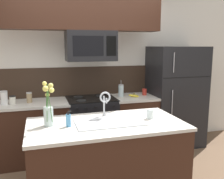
# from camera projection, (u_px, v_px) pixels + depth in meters

# --- Properties ---
(rear_partition) EXTENTS (5.20, 0.10, 2.60)m
(rear_partition) POSITION_uv_depth(u_px,v_px,m) (103.00, 71.00, 4.31)
(rear_partition) COLOR silver
(rear_partition) RESTS_ON ground
(splash_band) EXTENTS (3.40, 0.01, 0.48)m
(splash_band) POSITION_uv_depth(u_px,v_px,m) (87.00, 81.00, 4.20)
(splash_band) COLOR #332319
(splash_band) RESTS_ON rear_partition
(back_counter_left) EXTENTS (1.01, 0.65, 0.91)m
(back_counter_left) POSITION_uv_depth(u_px,v_px,m) (35.00, 132.00, 3.77)
(back_counter_left) COLOR #381E14
(back_counter_left) RESTS_ON ground
(back_counter_right) EXTENTS (0.71, 0.65, 0.91)m
(back_counter_right) POSITION_uv_depth(u_px,v_px,m) (133.00, 123.00, 4.21)
(back_counter_right) COLOR #381E14
(back_counter_right) RESTS_ON ground
(stove_range) EXTENTS (0.76, 0.64, 0.93)m
(stove_range) POSITION_uv_depth(u_px,v_px,m) (92.00, 126.00, 4.01)
(stove_range) COLOR black
(stove_range) RESTS_ON ground
(microwave) EXTENTS (0.74, 0.40, 0.45)m
(microwave) POSITION_uv_depth(u_px,v_px,m) (91.00, 46.00, 3.77)
(microwave) COLOR black
(upper_cabinet_band) EXTENTS (2.42, 0.34, 0.60)m
(upper_cabinet_band) POSITION_uv_depth(u_px,v_px,m) (80.00, 9.00, 3.61)
(upper_cabinet_band) COLOR #381E14
(refrigerator) EXTENTS (0.89, 0.74, 1.72)m
(refrigerator) POSITION_uv_depth(u_px,v_px,m) (175.00, 96.00, 4.38)
(refrigerator) COLOR black
(refrigerator) RESTS_ON ground
(storage_jar_tall) EXTENTS (0.10, 0.10, 0.20)m
(storage_jar_tall) POSITION_uv_depth(u_px,v_px,m) (4.00, 98.00, 3.53)
(storage_jar_tall) COLOR silver
(storage_jar_tall) RESTS_ON back_counter_left
(storage_jar_medium) EXTENTS (0.09, 0.09, 0.12)m
(storage_jar_medium) POSITION_uv_depth(u_px,v_px,m) (13.00, 100.00, 3.57)
(storage_jar_medium) COLOR silver
(storage_jar_medium) RESTS_ON back_counter_left
(storage_jar_short) EXTENTS (0.08, 0.08, 0.15)m
(storage_jar_short) POSITION_uv_depth(u_px,v_px,m) (29.00, 97.00, 3.67)
(storage_jar_short) COLOR #997F5B
(storage_jar_short) RESTS_ON back_counter_left
(banana_bunch) EXTENTS (0.19, 0.12, 0.08)m
(banana_bunch) POSITION_uv_depth(u_px,v_px,m) (134.00, 96.00, 4.07)
(banana_bunch) COLOR yellow
(banana_bunch) RESTS_ON back_counter_right
(french_press) EXTENTS (0.09, 0.09, 0.27)m
(french_press) POSITION_uv_depth(u_px,v_px,m) (121.00, 90.00, 4.12)
(french_press) COLOR silver
(french_press) RESTS_ON back_counter_right
(coffee_tin) EXTENTS (0.08, 0.08, 0.11)m
(coffee_tin) POSITION_uv_depth(u_px,v_px,m) (145.00, 92.00, 4.23)
(coffee_tin) COLOR #B22D23
(coffee_tin) RESTS_ON back_counter_right
(island_counter) EXTENTS (1.69, 0.89, 0.91)m
(island_counter) POSITION_uv_depth(u_px,v_px,m) (106.00, 161.00, 2.81)
(island_counter) COLOR #381E14
(island_counter) RESTS_ON ground
(kitchen_sink) EXTENTS (0.76, 0.44, 0.16)m
(kitchen_sink) POSITION_uv_depth(u_px,v_px,m) (110.00, 128.00, 2.75)
(kitchen_sink) COLOR #ADAFB5
(kitchen_sink) RESTS_ON island_counter
(sink_faucet) EXTENTS (0.14, 0.14, 0.31)m
(sink_faucet) POSITION_uv_depth(u_px,v_px,m) (105.00, 101.00, 2.91)
(sink_faucet) COLOR #B7BABF
(sink_faucet) RESTS_ON island_counter
(dish_soap_bottle) EXTENTS (0.06, 0.05, 0.16)m
(dish_soap_bottle) POSITION_uv_depth(u_px,v_px,m) (68.00, 120.00, 2.58)
(dish_soap_bottle) COLOR #4C93C6
(dish_soap_bottle) RESTS_ON island_counter
(drinking_glass) EXTENTS (0.07, 0.07, 0.10)m
(drinking_glass) POSITION_uv_depth(u_px,v_px,m) (150.00, 114.00, 2.87)
(drinking_glass) COLOR silver
(drinking_glass) RESTS_ON island_counter
(flower_vase) EXTENTS (0.12, 0.20, 0.47)m
(flower_vase) POSITION_uv_depth(u_px,v_px,m) (48.00, 111.00, 2.59)
(flower_vase) COLOR silver
(flower_vase) RESTS_ON island_counter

